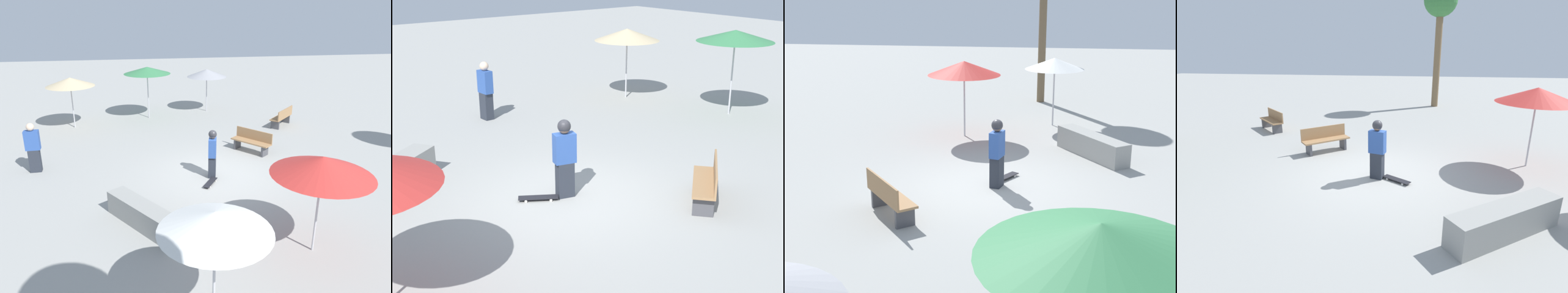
% 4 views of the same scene
% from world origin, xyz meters
% --- Properties ---
extents(ground_plane, '(60.00, 60.00, 0.00)m').
position_xyz_m(ground_plane, '(0.00, 0.00, 0.00)').
color(ground_plane, '#9E9E99').
extents(skater_main, '(0.48, 0.34, 1.62)m').
position_xyz_m(skater_main, '(0.05, -0.16, 0.87)').
color(skater_main, '#282D38').
rests_on(skater_main, ground_plane).
extents(skateboard, '(0.78, 0.60, 0.07)m').
position_xyz_m(skateboard, '(0.59, -0.33, 0.06)').
color(skateboard, black).
rests_on(skateboard, ground_plane).
extents(concrete_ledge, '(2.38, 1.89, 0.63)m').
position_xyz_m(concrete_ledge, '(2.75, -2.50, 0.31)').
color(concrete_ledge, gray).
rests_on(concrete_ledge, ground_plane).
extents(bench_near, '(1.45, 1.43, 0.85)m').
position_xyz_m(bench_near, '(-4.99, 4.22, 0.43)').
color(bench_near, '#47474C').
rests_on(bench_near, ground_plane).
extents(bench_far, '(1.51, 1.36, 0.85)m').
position_xyz_m(bench_far, '(-1.96, 1.81, 0.43)').
color(bench_far, '#47474C').
rests_on(bench_far, ground_plane).
extents(shade_umbrella_green, '(2.27, 2.27, 2.55)m').
position_xyz_m(shade_umbrella_green, '(-7.42, -1.88, 2.38)').
color(shade_umbrella_green, '#B7B7BC').
rests_on(shade_umbrella_green, ground_plane).
extents(shade_umbrella_red, '(2.23, 2.23, 2.35)m').
position_xyz_m(shade_umbrella_red, '(4.39, 1.33, 2.13)').
color(shade_umbrella_red, '#B7B7BC').
rests_on(shade_umbrella_red, ground_plane).
extents(shade_umbrella_grey, '(2.06, 2.06, 2.23)m').
position_xyz_m(shade_umbrella_grey, '(-8.25, 1.23, 2.03)').
color(shade_umbrella_grey, '#B7B7BC').
rests_on(shade_umbrella_grey, ground_plane).
extents(shade_umbrella_white, '(1.93, 1.93, 2.27)m').
position_xyz_m(shade_umbrella_white, '(6.14, -1.38, 2.08)').
color(shade_umbrella_white, '#B7B7BC').
rests_on(shade_umbrella_white, ground_plane).
extents(shade_umbrella_tan, '(2.16, 2.16, 2.32)m').
position_xyz_m(shade_umbrella_tan, '(-6.32, -5.37, 2.13)').
color(shade_umbrella_tan, '#B7B7BC').
rests_on(shade_umbrella_tan, ground_plane).
extents(bystander_watching, '(0.28, 0.48, 1.72)m').
position_xyz_m(bystander_watching, '(-1.34, -6.01, 0.86)').
color(bystander_watching, '#282D38').
rests_on(bystander_watching, ground_plane).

